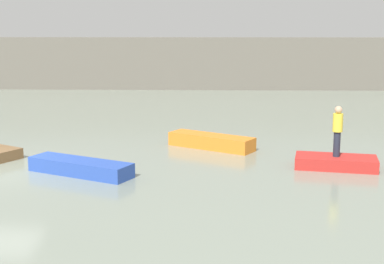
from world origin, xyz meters
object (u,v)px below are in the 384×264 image
(rowboat_orange, at_px, (211,141))
(person_yellow_shirt, at_px, (338,129))
(rowboat_red, at_px, (336,162))
(rowboat_blue, at_px, (80,167))

(rowboat_orange, bearing_deg, person_yellow_shirt, -4.23)
(rowboat_red, relative_size, person_yellow_shirt, 1.57)
(person_yellow_shirt, bearing_deg, rowboat_orange, 144.33)
(rowboat_red, bearing_deg, rowboat_orange, 155.47)
(rowboat_blue, height_order, rowboat_red, rowboat_blue)
(rowboat_orange, xyz_separation_m, rowboat_red, (4.06, -2.92, -0.06))
(rowboat_red, height_order, person_yellow_shirt, person_yellow_shirt)
(person_yellow_shirt, bearing_deg, rowboat_red, 90.00)
(rowboat_blue, xyz_separation_m, rowboat_orange, (4.13, 3.92, 0.03))
(rowboat_red, xyz_separation_m, person_yellow_shirt, (0.00, -0.00, 1.12))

